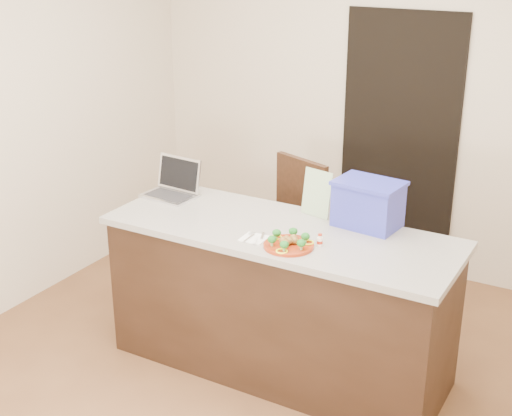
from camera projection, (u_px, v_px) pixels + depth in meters
The scene contains 16 objects.
ground at pixel (259, 386), 4.22m from camera, with size 4.00×4.00×0.00m, color brown.
room_shell at pixel (260, 119), 3.63m from camera, with size 4.00×4.00×4.00m.
doorway at pixel (398, 145), 5.41m from camera, with size 0.90×0.02×2.00m, color black.
island at pixel (280, 299), 4.25m from camera, with size 2.06×0.76×0.92m.
plate at pixel (289, 245), 3.85m from camera, with size 0.27×0.27×0.02m.
meatballs at pixel (288, 240), 3.84m from camera, with size 0.11×0.11×0.04m.
broccoli at pixel (289, 238), 3.83m from camera, with size 0.23×0.23×0.04m.
pepper_rings at pixel (289, 244), 3.84m from camera, with size 0.25×0.24×0.01m.
napkin at pixel (254, 238), 3.95m from camera, with size 0.14×0.14×0.01m, color white.
fork at pixel (252, 236), 3.97m from camera, with size 0.03×0.14×0.00m.
knife at pixel (257, 239), 3.93m from camera, with size 0.05×0.17×0.01m.
yogurt_bottle at pixel (320, 241), 3.86m from camera, with size 0.03×0.03×0.07m.
laptop at pixel (174, 185), 4.60m from camera, with size 0.35×0.29×0.24m.
leaflet at pixel (317, 193), 4.23m from camera, with size 0.20×0.00×0.28m, color silver.
blue_box at pixel (368, 204), 4.08m from camera, with size 0.40×0.31×0.27m.
chair at pixel (293, 226), 4.95m from camera, with size 0.60×0.61×1.06m.
Camera 1 is at (1.74, -3.09, 2.51)m, focal length 50.00 mm.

